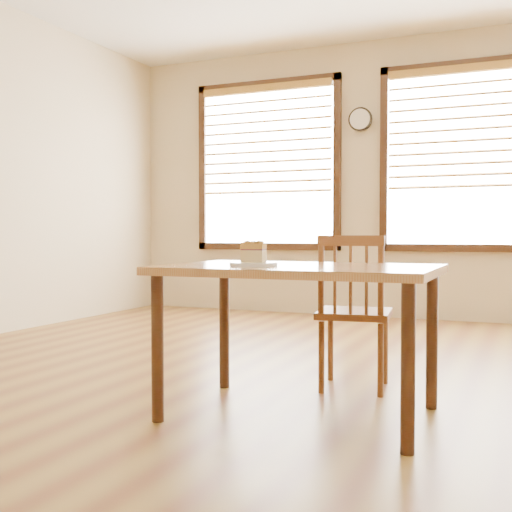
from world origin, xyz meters
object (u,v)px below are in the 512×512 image
Objects in this scene: cake_slice at (253,252)px; wall_clock at (360,119)px; cafe_table_main at (300,283)px; plate at (254,264)px; cafe_chair_main at (354,311)px.

wall_clock is at bearing 89.65° from cake_slice.
wall_clock is 0.19× the size of cafe_table_main.
plate is (0.49, -4.02, -1.39)m from wall_clock.
cafe_table_main is 1.48× the size of cafe_chair_main.
cake_slice is (0.49, -4.02, -1.33)m from wall_clock.
cafe_chair_main is 0.90m from cake_slice.
wall_clock is 4.20m from cafe_table_main.
wall_clock reaches higher than plate.
cafe_chair_main is at bearing -76.39° from wall_clock.
cafe_chair_main is at bearing 78.61° from cafe_table_main.
wall_clock is 0.29× the size of cafe_chair_main.
wall_clock is at bearing -84.13° from cafe_chair_main.
cafe_chair_main is 0.87m from plate.
cafe_table_main is at bearing -80.13° from wall_clock.
cafe_chair_main reaches higher than cafe_table_main.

